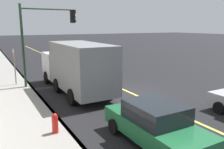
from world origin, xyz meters
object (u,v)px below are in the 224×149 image
Objects in this scene: car_green at (155,124)px; fire_hydrant at (55,125)px; truck_gray at (76,66)px; traffic_light_mast at (44,31)px; street_sign_post at (14,64)px.

fire_hydrant is at bearing 52.01° from car_green.
fire_hydrant is (2.33, 2.98, -0.31)m from car_green.
fire_hydrant is (-5.48, 2.95, -1.22)m from truck_gray.
traffic_light_mast is at bearing 7.33° from car_green.
street_sign_post is (0.96, 1.97, -2.25)m from traffic_light_mast.
truck_gray is 3.00× the size of street_sign_post.
fire_hydrant is at bearing -178.04° from street_sign_post.
street_sign_post is 2.85× the size of fire_hydrant.
traffic_light_mast is 8.79m from fire_hydrant.
traffic_light_mast is at bearing -11.80° from fire_hydrant.
truck_gray reaches higher than fire_hydrant.
truck_gray is 3.52m from traffic_light_mast.
street_sign_post is at bearing 1.96° from fire_hydrant.
traffic_light_mast is (10.28, 1.32, 3.06)m from car_green.
fire_hydrant is at bearing 168.20° from traffic_light_mast.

